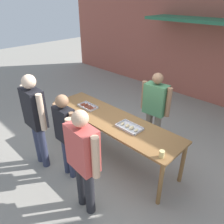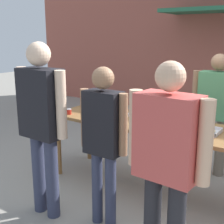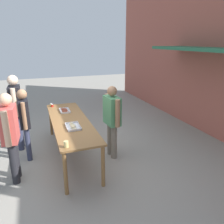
% 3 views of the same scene
% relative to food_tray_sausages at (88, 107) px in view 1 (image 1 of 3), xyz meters
% --- Properties ---
extents(ground_plane, '(24.00, 24.00, 0.00)m').
position_rel_food_tray_sausages_xyz_m(ground_plane, '(0.71, 0.01, -0.89)').
color(ground_plane, gray).
extents(building_facade_back, '(12.00, 1.11, 4.50)m').
position_rel_food_tray_sausages_xyz_m(building_facade_back, '(0.71, 3.99, 1.36)').
color(building_facade_back, '#A85647').
rests_on(building_facade_back, ground).
extents(serving_table, '(2.90, 0.81, 0.88)m').
position_rel_food_tray_sausages_xyz_m(serving_table, '(0.71, 0.01, -0.10)').
color(serving_table, brown).
rests_on(serving_table, ground).
extents(food_tray_sausages, '(0.42, 0.25, 0.04)m').
position_rel_food_tray_sausages_xyz_m(food_tray_sausages, '(0.00, 0.00, 0.00)').
color(food_tray_sausages, silver).
rests_on(food_tray_sausages, serving_table).
extents(food_tray_buns, '(0.46, 0.28, 0.06)m').
position_rel_food_tray_sausages_xyz_m(food_tray_buns, '(1.16, -0.00, 0.01)').
color(food_tray_buns, silver).
rests_on(food_tray_buns, serving_table).
extents(condiment_jar_mustard, '(0.07, 0.07, 0.07)m').
position_rel_food_tray_sausages_xyz_m(condiment_jar_mustard, '(-0.61, -0.28, 0.02)').
color(condiment_jar_mustard, gold).
rests_on(condiment_jar_mustard, serving_table).
extents(condiment_jar_ketchup, '(0.07, 0.07, 0.07)m').
position_rel_food_tray_sausages_xyz_m(condiment_jar_ketchup, '(-0.52, -0.26, 0.02)').
color(condiment_jar_ketchup, '#B22319').
rests_on(condiment_jar_ketchup, serving_table).
extents(beer_cup, '(0.08, 0.08, 0.11)m').
position_rel_food_tray_sausages_xyz_m(beer_cup, '(2.02, -0.27, 0.04)').
color(beer_cup, '#DBC67A').
rests_on(beer_cup, serving_table).
extents(person_server_behind_table, '(0.66, 0.29, 1.67)m').
position_rel_food_tray_sausages_xyz_m(person_server_behind_table, '(1.08, 0.90, 0.09)').
color(person_server_behind_table, '#756B5B').
rests_on(person_server_behind_table, ground).
extents(person_customer_holding_hotdog, '(0.66, 0.26, 1.85)m').
position_rel_food_tray_sausages_xyz_m(person_customer_holding_hotdog, '(-0.09, -1.13, 0.21)').
color(person_customer_holding_hotdog, '#333851').
rests_on(person_customer_holding_hotdog, ground).
extents(person_customer_with_cup, '(0.69, 0.29, 1.74)m').
position_rel_food_tray_sausages_xyz_m(person_customer_with_cup, '(1.32, -1.17, 0.13)').
color(person_customer_with_cup, '#232328').
rests_on(person_customer_with_cup, ground).
extents(person_customer_waiting_in_line, '(0.53, 0.21, 1.63)m').
position_rel_food_tray_sausages_xyz_m(person_customer_waiting_in_line, '(0.55, -0.94, 0.09)').
color(person_customer_waiting_in_line, '#333851').
rests_on(person_customer_waiting_in_line, ground).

